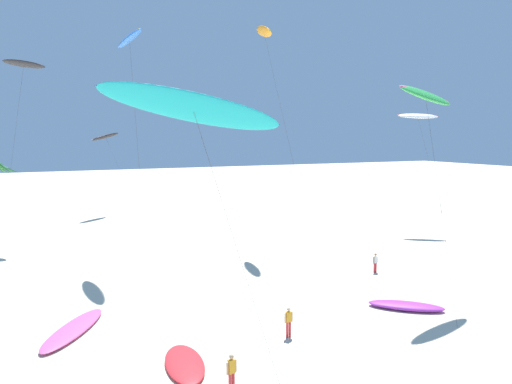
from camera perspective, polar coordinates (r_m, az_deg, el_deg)
name	(u,v)px	position (r m, az deg, el deg)	size (l,w,h in m)	color
flying_kite_0	(418,116)	(55.25, 20.04, 9.15)	(4.94, 9.85, 13.85)	white
flying_kite_1	(193,107)	(19.32, -8.11, 10.71)	(7.82, 4.05, 13.58)	#19B2B7
flying_kite_3	(106,137)	(65.82, -18.73, 6.75)	(5.62, 9.87, 11.90)	black
flying_kite_4	(426,96)	(31.92, 20.95, 11.49)	(5.44, 6.22, 14.59)	green
flying_kite_6	(264,32)	(45.97, 1.02, 19.89)	(2.08, 12.43, 22.21)	orange
flying_kite_7	(24,64)	(52.93, -27.67, 14.34)	(5.15, 8.46, 19.14)	black
flying_kite_8	(129,39)	(40.66, -15.93, 18.38)	(2.18, 8.18, 19.86)	blue
grounded_kite_0	(73,329)	(28.15, -22.40, -15.95)	(4.51, 5.87, 0.31)	#EA5193
grounded_kite_1	(406,306)	(30.79, 18.70, -13.65)	(4.52, 4.05, 0.43)	purple
grounded_kite_2	(185,364)	(23.03, -9.16, -20.91)	(2.18, 4.15, 0.29)	red
person_foreground_walker	(289,321)	(25.32, 4.20, -16.16)	(0.51, 0.21, 1.70)	red
person_near_left	(375,262)	(37.61, 15.06, -8.66)	(0.51, 0.23, 1.60)	red
person_near_right	(232,371)	(20.54, -3.15, -21.99)	(0.50, 0.26, 1.72)	red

